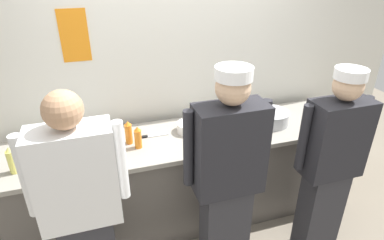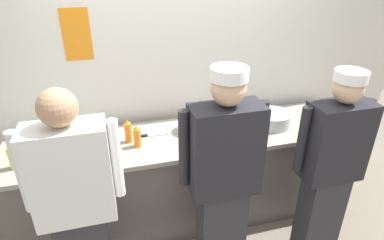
{
  "view_description": "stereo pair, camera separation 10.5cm",
  "coord_description": "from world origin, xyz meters",
  "px_view_note": "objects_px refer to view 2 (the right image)",
  "views": [
    {
      "loc": [
        -0.73,
        -2.01,
        2.32
      ],
      "look_at": [
        0.03,
        0.41,
        1.04
      ],
      "focal_mm": 30.38,
      "sensor_mm": 36.0,
      "label": 1
    },
    {
      "loc": [
        -0.63,
        -2.04,
        2.32
      ],
      "look_at": [
        0.03,
        0.41,
        1.04
      ],
      "focal_mm": 30.38,
      "sensor_mm": 36.0,
      "label": 2
    }
  ],
  "objects_px": {
    "chef_near_left": "(78,205)",
    "mixing_bowl_steel": "(272,119)",
    "sheet_tray": "(93,146)",
    "squeeze_bottle_spare": "(12,156)",
    "chef_center": "(224,178)",
    "chef_far_right": "(330,166)",
    "ramekin_yellow_sauce": "(221,139)",
    "chefs_knife": "(150,135)",
    "ramekin_red_sauce": "(257,135)",
    "squeeze_bottle_primary": "(128,131)",
    "plate_stack_front": "(33,152)",
    "plate_stack_rear": "(190,127)",
    "squeeze_bottle_secondary": "(137,136)"
  },
  "relations": [
    {
      "from": "chef_far_right",
      "to": "plate_stack_front",
      "type": "height_order",
      "value": "chef_far_right"
    },
    {
      "from": "chef_center",
      "to": "squeeze_bottle_secondary",
      "type": "relative_size",
      "value": 8.96
    },
    {
      "from": "chef_center",
      "to": "ramekin_yellow_sauce",
      "type": "xyz_separation_m",
      "value": [
        0.16,
        0.51,
        -0.0
      ]
    },
    {
      "from": "mixing_bowl_steel",
      "to": "sheet_tray",
      "type": "xyz_separation_m",
      "value": [
        -1.61,
        0.02,
        -0.05
      ]
    },
    {
      "from": "squeeze_bottle_secondary",
      "to": "chefs_knife",
      "type": "xyz_separation_m",
      "value": [
        0.13,
        0.15,
        -0.09
      ]
    },
    {
      "from": "chef_near_left",
      "to": "squeeze_bottle_spare",
      "type": "distance_m",
      "value": 0.72
    },
    {
      "from": "sheet_tray",
      "to": "squeeze_bottle_primary",
      "type": "xyz_separation_m",
      "value": [
        0.3,
        0.01,
        0.09
      ]
    },
    {
      "from": "plate_stack_rear",
      "to": "ramekin_yellow_sauce",
      "type": "bearing_deg",
      "value": -49.84
    },
    {
      "from": "chef_far_right",
      "to": "squeeze_bottle_primary",
      "type": "distance_m",
      "value": 1.64
    },
    {
      "from": "chef_near_left",
      "to": "squeeze_bottle_primary",
      "type": "height_order",
      "value": "chef_near_left"
    },
    {
      "from": "squeeze_bottle_primary",
      "to": "chefs_knife",
      "type": "distance_m",
      "value": 0.22
    },
    {
      "from": "squeeze_bottle_primary",
      "to": "sheet_tray",
      "type": "bearing_deg",
      "value": -177.87
    },
    {
      "from": "chef_center",
      "to": "squeeze_bottle_primary",
      "type": "height_order",
      "value": "chef_center"
    },
    {
      "from": "chef_center",
      "to": "chefs_knife",
      "type": "bearing_deg",
      "value": 117.87
    },
    {
      "from": "chef_center",
      "to": "chef_far_right",
      "type": "distance_m",
      "value": 0.87
    },
    {
      "from": "ramekin_yellow_sauce",
      "to": "chefs_knife",
      "type": "distance_m",
      "value": 0.62
    },
    {
      "from": "plate_stack_rear",
      "to": "squeeze_bottle_primary",
      "type": "distance_m",
      "value": 0.55
    },
    {
      "from": "squeeze_bottle_secondary",
      "to": "plate_stack_rear",
      "type": "bearing_deg",
      "value": 16.12
    },
    {
      "from": "mixing_bowl_steel",
      "to": "ramekin_yellow_sauce",
      "type": "relative_size",
      "value": 3.37
    },
    {
      "from": "chef_far_right",
      "to": "squeeze_bottle_spare",
      "type": "xyz_separation_m",
      "value": [
        -2.32,
        0.56,
        0.13
      ]
    },
    {
      "from": "chef_near_left",
      "to": "plate_stack_front",
      "type": "bearing_deg",
      "value": 117.71
    },
    {
      "from": "ramekin_red_sauce",
      "to": "ramekin_yellow_sauce",
      "type": "bearing_deg",
      "value": 176.25
    },
    {
      "from": "mixing_bowl_steel",
      "to": "squeeze_bottle_primary",
      "type": "xyz_separation_m",
      "value": [
        -1.31,
        0.03,
        0.04
      ]
    },
    {
      "from": "mixing_bowl_steel",
      "to": "squeeze_bottle_primary",
      "type": "distance_m",
      "value": 1.31
    },
    {
      "from": "chef_near_left",
      "to": "mixing_bowl_steel",
      "type": "bearing_deg",
      "value": 21.37
    },
    {
      "from": "chef_center",
      "to": "chef_far_right",
      "type": "height_order",
      "value": "chef_center"
    },
    {
      "from": "chef_center",
      "to": "plate_stack_front",
      "type": "xyz_separation_m",
      "value": [
        -1.34,
        0.69,
        0.01
      ]
    },
    {
      "from": "plate_stack_front",
      "to": "ramekin_yellow_sauce",
      "type": "bearing_deg",
      "value": -6.71
    },
    {
      "from": "plate_stack_front",
      "to": "ramekin_red_sauce",
      "type": "height_order",
      "value": "plate_stack_front"
    },
    {
      "from": "chef_far_right",
      "to": "squeeze_bottle_primary",
      "type": "relative_size",
      "value": 7.89
    },
    {
      "from": "chef_far_right",
      "to": "squeeze_bottle_primary",
      "type": "xyz_separation_m",
      "value": [
        -1.46,
        0.72,
        0.13
      ]
    },
    {
      "from": "chef_near_left",
      "to": "chef_center",
      "type": "bearing_deg",
      "value": -0.56
    },
    {
      "from": "chef_center",
      "to": "mixing_bowl_steel",
      "type": "xyz_separation_m",
      "value": [
        0.72,
        0.68,
        0.04
      ]
    },
    {
      "from": "squeeze_bottle_secondary",
      "to": "ramekin_yellow_sauce",
      "type": "bearing_deg",
      "value": -8.79
    },
    {
      "from": "chef_far_right",
      "to": "sheet_tray",
      "type": "distance_m",
      "value": 1.9
    },
    {
      "from": "chef_center",
      "to": "mixing_bowl_steel",
      "type": "height_order",
      "value": "chef_center"
    },
    {
      "from": "squeeze_bottle_secondary",
      "to": "ramekin_red_sauce",
      "type": "bearing_deg",
      "value": -7.17
    },
    {
      "from": "chefs_knife",
      "to": "ramekin_yellow_sauce",
      "type": "bearing_deg",
      "value": -24.2
    },
    {
      "from": "plate_stack_rear",
      "to": "mixing_bowl_steel",
      "type": "bearing_deg",
      "value": -5.88
    },
    {
      "from": "chefs_knife",
      "to": "chef_far_right",
      "type": "bearing_deg",
      "value": -31.29
    },
    {
      "from": "sheet_tray",
      "to": "squeeze_bottle_spare",
      "type": "height_order",
      "value": "squeeze_bottle_spare"
    },
    {
      "from": "chef_near_left",
      "to": "chefs_knife",
      "type": "distance_m",
      "value": 0.95
    },
    {
      "from": "chef_near_left",
      "to": "ramekin_red_sauce",
      "type": "xyz_separation_m",
      "value": [
        1.48,
        0.48,
        0.03
      ]
    },
    {
      "from": "chef_far_right",
      "to": "ramekin_yellow_sauce",
      "type": "relative_size",
      "value": 16.06
    },
    {
      "from": "chef_near_left",
      "to": "ramekin_yellow_sauce",
      "type": "relative_size",
      "value": 16.6
    },
    {
      "from": "chef_near_left",
      "to": "squeeze_bottle_secondary",
      "type": "distance_m",
      "value": 0.77
    },
    {
      "from": "ramekin_red_sauce",
      "to": "chefs_knife",
      "type": "height_order",
      "value": "ramekin_red_sauce"
    },
    {
      "from": "plate_stack_front",
      "to": "sheet_tray",
      "type": "height_order",
      "value": "plate_stack_front"
    },
    {
      "from": "chef_center",
      "to": "mixing_bowl_steel",
      "type": "bearing_deg",
      "value": 43.27
    },
    {
      "from": "squeeze_bottle_primary",
      "to": "ramekin_red_sauce",
      "type": "relative_size",
      "value": 1.94
    }
  ]
}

